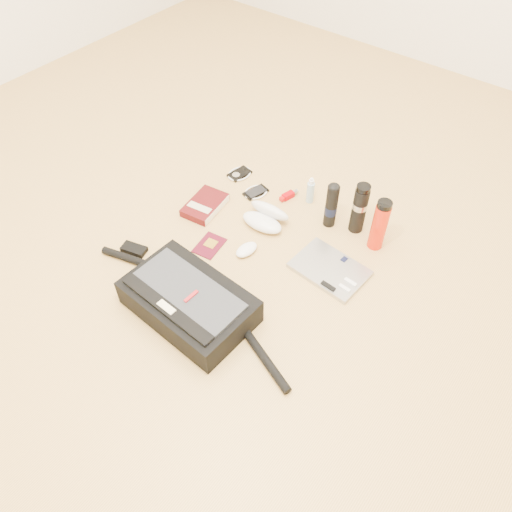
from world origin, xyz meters
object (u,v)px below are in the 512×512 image
object	(u,v)px
book	(205,205)
thermos_black	(359,208)
messenger_bag	(188,301)
laptop	(330,269)
thermos_red	(379,225)

from	to	relation	value
book	thermos_black	world-z (taller)	thermos_black
book	thermos_black	distance (m)	0.67
messenger_bag	laptop	world-z (taller)	messenger_bag
book	thermos_black	size ratio (longest dim) A/B	0.92
thermos_black	book	bearing A→B (deg)	-153.13
laptop	book	xyz separation A→B (m)	(-0.63, -0.03, 0.01)
book	thermos_black	bearing A→B (deg)	18.65
thermos_black	thermos_red	xyz separation A→B (m)	(0.11, -0.04, -0.00)
messenger_bag	laptop	distance (m)	0.57
messenger_bag	thermos_red	xyz separation A→B (m)	(0.37, 0.72, 0.06)
laptop	thermos_red	world-z (taller)	thermos_red
messenger_bag	book	distance (m)	0.56
laptop	thermos_red	size ratio (longest dim) A/B	1.24
laptop	book	world-z (taller)	book
messenger_bag	book	size ratio (longest dim) A/B	4.40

